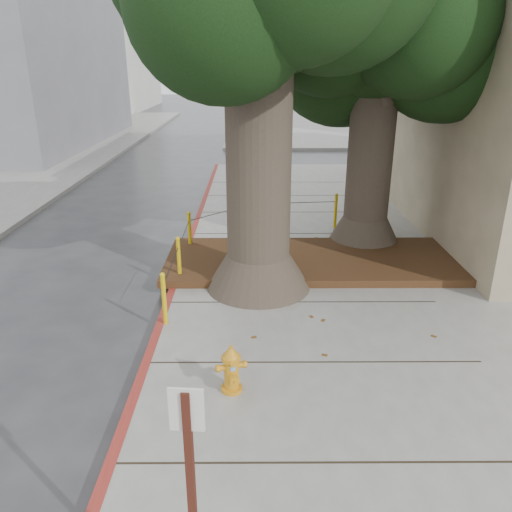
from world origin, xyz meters
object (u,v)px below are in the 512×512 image
(car_red, at_px, (450,141))
(car_dark, at_px, (49,142))
(fire_hydrant, at_px, (231,369))
(car_silver, at_px, (386,144))
(signpost, at_px, (193,509))

(car_red, bearing_deg, car_dark, 96.09)
(fire_hydrant, height_order, car_dark, car_dark)
(car_silver, bearing_deg, fire_hydrant, 156.92)
(signpost, height_order, car_red, signpost)
(fire_hydrant, relative_size, car_red, 0.20)
(car_dark, bearing_deg, car_red, 3.77)
(car_silver, bearing_deg, car_dark, 83.41)
(signpost, distance_m, car_red, 25.67)
(car_silver, bearing_deg, car_red, -77.31)
(car_dark, bearing_deg, fire_hydrant, -59.90)
(signpost, distance_m, car_silver, 23.44)
(signpost, height_order, car_dark, signpost)
(car_silver, distance_m, car_dark, 17.01)
(fire_hydrant, height_order, car_silver, car_silver)
(signpost, bearing_deg, fire_hydrant, 92.15)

